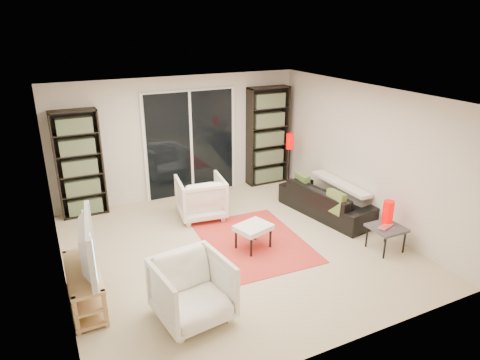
% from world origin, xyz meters
% --- Properties ---
extents(floor, '(5.00, 5.00, 0.00)m').
position_xyz_m(floor, '(0.00, 0.00, 0.00)').
color(floor, beige).
rests_on(floor, ground).
extents(wall_back, '(5.00, 0.02, 2.40)m').
position_xyz_m(wall_back, '(0.00, 2.50, 1.20)').
color(wall_back, beige).
rests_on(wall_back, ground).
extents(wall_front, '(5.00, 0.02, 2.40)m').
position_xyz_m(wall_front, '(0.00, -2.50, 1.20)').
color(wall_front, beige).
rests_on(wall_front, ground).
extents(wall_left, '(0.02, 5.00, 2.40)m').
position_xyz_m(wall_left, '(-2.50, 0.00, 1.20)').
color(wall_left, beige).
rests_on(wall_left, ground).
extents(wall_right, '(0.02, 5.00, 2.40)m').
position_xyz_m(wall_right, '(2.50, 0.00, 1.20)').
color(wall_right, beige).
rests_on(wall_right, ground).
extents(ceiling, '(5.00, 5.00, 0.02)m').
position_xyz_m(ceiling, '(0.00, 0.00, 2.40)').
color(ceiling, white).
rests_on(ceiling, wall_back).
extents(sliding_door, '(1.92, 0.08, 2.16)m').
position_xyz_m(sliding_door, '(0.20, 2.46, 1.05)').
color(sliding_door, white).
rests_on(sliding_door, ground).
extents(bookshelf_left, '(0.80, 0.30, 1.95)m').
position_xyz_m(bookshelf_left, '(-1.95, 2.33, 0.98)').
color(bookshelf_left, black).
rests_on(bookshelf_left, ground).
extents(bookshelf_right, '(0.90, 0.30, 2.10)m').
position_xyz_m(bookshelf_right, '(1.90, 2.33, 1.05)').
color(bookshelf_right, black).
rests_on(bookshelf_right, ground).
extents(tv_stand, '(0.38, 1.18, 0.50)m').
position_xyz_m(tv_stand, '(-2.30, -0.48, 0.26)').
color(tv_stand, tan).
rests_on(tv_stand, floor).
extents(tv, '(0.28, 1.18, 0.67)m').
position_xyz_m(tv, '(-2.28, -0.48, 0.84)').
color(tv, black).
rests_on(tv, tv_stand).
extents(rug, '(1.61, 2.13, 0.01)m').
position_xyz_m(rug, '(0.36, 0.01, 0.01)').
color(rug, red).
rests_on(rug, floor).
extents(sofa, '(1.04, 1.99, 0.55)m').
position_xyz_m(sofa, '(2.07, 0.37, 0.28)').
color(sofa, black).
rests_on(sofa, floor).
extents(armchair_back, '(0.92, 0.94, 0.76)m').
position_xyz_m(armchair_back, '(-0.05, 1.29, 0.38)').
color(armchair_back, white).
rests_on(armchair_back, floor).
extents(armchair_front, '(0.93, 0.95, 0.78)m').
position_xyz_m(armchair_front, '(-1.17, -1.33, 0.39)').
color(armchair_front, white).
rests_on(armchair_front, floor).
extents(ottoman, '(0.63, 0.56, 0.40)m').
position_xyz_m(ottoman, '(0.26, -0.16, 0.34)').
color(ottoman, white).
rests_on(ottoman, floor).
extents(side_table, '(0.49, 0.49, 0.40)m').
position_xyz_m(side_table, '(2.09, -1.10, 0.36)').
color(side_table, '#3F3F44').
rests_on(side_table, floor).
extents(laptop, '(0.35, 0.28, 0.02)m').
position_xyz_m(laptop, '(2.07, -1.15, 0.41)').
color(laptop, silver).
rests_on(laptop, side_table).
extents(table_lamp, '(0.17, 0.17, 0.38)m').
position_xyz_m(table_lamp, '(2.17, -1.01, 0.59)').
color(table_lamp, '#DD0100').
rests_on(table_lamp, side_table).
extents(floor_lamp, '(0.18, 0.18, 1.20)m').
position_xyz_m(floor_lamp, '(2.14, 1.81, 0.89)').
color(floor_lamp, black).
rests_on(floor_lamp, floor).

